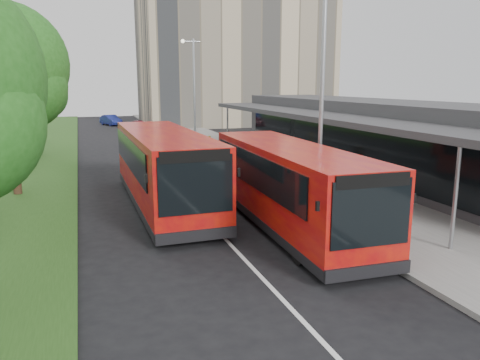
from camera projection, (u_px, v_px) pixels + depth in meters
The scene contains 17 objects.
ground at pixel (229, 243), 14.69m from camera, with size 120.00×120.00×0.00m, color black.
pavement at pixel (225, 149), 35.10m from camera, with size 5.00×80.00×0.15m, color slate.
grass_verge at pixel (38, 158), 31.00m from camera, with size 5.00×80.00×0.10m, color #234817.
lane_centre_line at pixel (155, 165), 28.59m from camera, with size 0.12×70.00×0.01m, color silver.
kerb_dashes at pixel (193, 153), 33.34m from camera, with size 0.12×56.00×0.01m.
office_block at pixel (235, 48), 56.20m from camera, with size 22.00×12.00×18.00m, color tan.
station_building at pixel (376, 138), 25.12m from camera, with size 7.70×26.00×4.00m.
tree_mid at pixel (6, 73), 19.77m from camera, with size 5.16×5.16×8.30m.
tree_far at pixel (33, 88), 31.05m from camera, with size 4.46×4.46×7.13m.
lamp_post_near at pixel (320, 89), 16.88m from camera, with size 1.44×0.28×8.00m.
lamp_post_far at pixel (193, 86), 35.42m from camera, with size 1.44×0.28×8.00m.
bus_main at pixel (289, 186), 15.97m from camera, with size 2.89×10.17×2.85m.
bus_second at pixel (164, 168), 18.80m from camera, with size 2.91×10.76×3.03m.
litter_bin at pixel (253, 160), 26.53m from camera, with size 0.53×0.53×0.95m, color #3C2618.
bollard at pixel (210, 144), 33.12m from camera, with size 0.18×0.18×1.10m, color yellow.
car_near at pixel (139, 125), 49.92m from camera, with size 1.28×3.17×1.08m, color maroon.
car_far at pixel (111, 120), 55.27m from camera, with size 1.30×3.73×1.23m, color navy.
Camera 1 is at (-4.17, -13.35, 4.93)m, focal length 35.00 mm.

